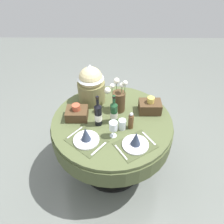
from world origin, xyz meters
The scene contains 13 objects.
ground centered at (0.00, 0.00, 0.00)m, with size 8.00×8.00×0.00m, color slate.
dining_table centered at (0.00, 0.00, 0.63)m, with size 1.25×1.25×0.78m.
place_setting_left centered at (-0.23, -0.28, 0.83)m, with size 0.43×0.42×0.16m.
place_setting_right centered at (0.21, -0.34, 0.83)m, with size 0.43×0.40×0.16m.
flower_vase centered at (0.06, 0.16, 0.93)m, with size 0.23×0.15×0.37m.
wine_bottle_left centered at (-0.13, -0.06, 0.91)m, with size 0.07×0.07×0.34m.
wine_bottle_centre centered at (0.02, -0.02, 0.90)m, with size 0.07×0.07×0.32m.
wine_glass_right centered at (0.01, -0.22, 0.90)m, with size 0.08×0.08×0.17m.
tumbler_near_right centered at (0.10, -0.12, 0.83)m, with size 0.07×0.07×0.11m, color silver.
pepper_mill centered at (0.18, -0.11, 0.87)m, with size 0.05×0.05×0.19m.
gift_tub_back_left centered at (-0.23, 0.32, 1.02)m, with size 0.29×0.29×0.45m.
woven_basket_side_left centered at (-0.36, 0.04, 0.84)m, with size 0.22×0.18×0.17m.
woven_basket_side_right centered at (0.40, 0.14, 0.84)m, with size 0.23×0.16×0.18m.
Camera 1 is at (0.01, -1.67, 2.32)m, focal length 35.86 mm.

